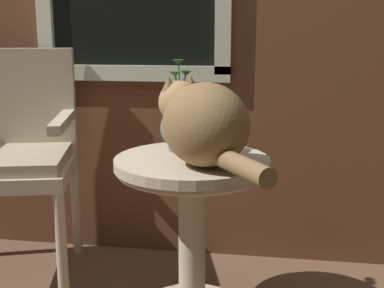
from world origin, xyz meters
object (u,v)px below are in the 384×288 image
at_px(pewter_vase_with_ivy, 180,123).
at_px(wicker_chair, 15,148).
at_px(cat, 203,122).
at_px(wicker_side_table, 192,208).

bearing_deg(pewter_vase_with_ivy, wicker_chair, 167.29).
xyz_separation_m(wicker_chair, cat, (0.86, -0.35, 0.20)).
xyz_separation_m(wicker_side_table, wicker_chair, (-0.81, 0.27, 0.13)).
relative_size(cat, pewter_vase_with_ivy, 1.71).
distance_m(wicker_side_table, cat, 0.34).
bearing_deg(pewter_vase_with_ivy, cat, -59.38).
bearing_deg(wicker_chair, wicker_side_table, -18.62).
xyz_separation_m(wicker_side_table, pewter_vase_with_ivy, (-0.06, 0.10, 0.29)).
bearing_deg(wicker_chair, pewter_vase_with_ivy, -12.71).
distance_m(cat, pewter_vase_with_ivy, 0.22).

